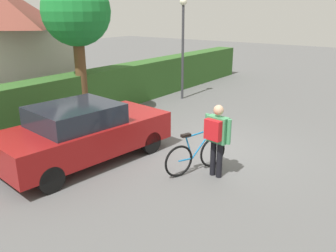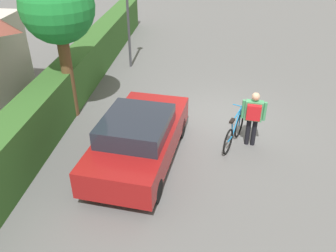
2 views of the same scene
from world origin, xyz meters
TOP-DOWN VIEW (x-y plane):
  - ground_plane at (0.00, 0.00)m, footprint 60.00×60.00m
  - hedge_row at (0.00, 5.00)m, footprint 21.09×0.90m
  - parked_car_near at (-2.44, 2.07)m, footprint 4.31×2.28m
  - bicycle at (-1.34, -0.43)m, footprint 1.59×0.73m
  - person_rider at (-1.32, -0.90)m, footprint 0.39×0.65m
  - street_lamp at (4.19, 3.68)m, footprint 0.28×0.28m
  - tree_kerbside at (-0.18, 4.68)m, footprint 2.10×2.10m

SIDE VIEW (x-z plane):
  - ground_plane at x=0.00m, z-range 0.00..0.00m
  - bicycle at x=-1.34m, z-range -0.11..0.91m
  - parked_car_near at x=-2.44m, z-range 0.02..1.45m
  - hedge_row at x=0.00m, z-range 0.00..1.50m
  - person_rider at x=-1.32m, z-range 0.17..1.79m
  - street_lamp at x=4.19m, z-range 0.60..4.54m
  - tree_kerbside at x=-0.18m, z-range 1.13..5.63m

